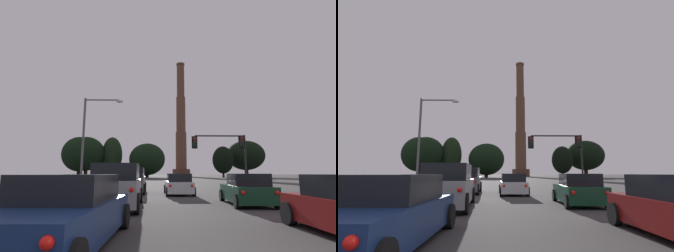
# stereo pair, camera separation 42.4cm
# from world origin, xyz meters

# --- Properties ---
(suv_left_lane_second) EXTENTS (2.31, 4.98, 1.86)m
(suv_left_lane_second) POSITION_xyz_m (-3.03, 9.28, 0.90)
(suv_left_lane_second) COLOR gray
(suv_left_lane_second) RESTS_ON ground_plane
(sedan_left_lane_third) EXTENTS (2.12, 4.75, 1.43)m
(sedan_left_lane_third) POSITION_xyz_m (-3.05, 3.18, 0.67)
(sedan_left_lane_third) COLOR navy
(sedan_left_lane_third) RESTS_ON ground_plane
(suv_left_lane_front) EXTENTS (2.25, 4.96, 1.86)m
(suv_left_lane_front) POSITION_xyz_m (-3.35, 17.74, 0.90)
(suv_left_lane_front) COLOR #4C4F54
(suv_left_lane_front) RESTS_ON ground_plane
(hatchback_center_lane_front) EXTENTS (2.00, 4.14, 1.44)m
(hatchback_center_lane_front) POSITION_xyz_m (0.07, 16.21, 0.66)
(hatchback_center_lane_front) COLOR silver
(hatchback_center_lane_front) RESTS_ON ground_plane
(hatchback_right_lane_second) EXTENTS (2.03, 4.16, 1.44)m
(hatchback_right_lane_second) POSITION_xyz_m (2.92, 10.27, 0.66)
(hatchback_right_lane_second) COLOR #0F3823
(hatchback_right_lane_second) RESTS_ON ground_plane
(traffic_light_overhead_right) EXTENTS (5.51, 0.50, 5.25)m
(traffic_light_overhead_right) POSITION_xyz_m (5.39, 23.53, 4.02)
(traffic_light_overhead_right) COLOR black
(traffic_light_overhead_right) RESTS_ON ground_plane
(street_lamp) EXTENTS (3.53, 0.36, 8.16)m
(street_lamp) POSITION_xyz_m (-7.46, 20.71, 5.07)
(street_lamp) COLOR #56565B
(street_lamp) RESTS_ON ground_plane
(smokestack) EXTENTS (8.17, 8.17, 55.42)m
(smokestack) POSITION_xyz_m (8.12, 120.84, 21.70)
(smokestack) COLOR #523427
(smokestack) RESTS_ON ground_plane
(treeline_center_left) EXTENTS (12.33, 11.10, 11.70)m
(treeline_center_left) POSITION_xyz_m (-6.07, 88.42, 6.22)
(treeline_center_left) COLOR black
(treeline_center_left) RESTS_ON ground_plane
(treeline_right_mid) EXTENTS (7.17, 6.45, 14.11)m
(treeline_right_mid) POSITION_xyz_m (-18.60, 90.78, 7.72)
(treeline_right_mid) COLOR black
(treeline_right_mid) RESTS_ON ground_plane
(treeline_left_mid) EXTENTS (12.42, 11.18, 13.98)m
(treeline_left_mid) POSITION_xyz_m (-27.04, 88.92, 8.13)
(treeline_left_mid) COLOR black
(treeline_left_mid) RESTS_ON ground_plane
(treeline_far_left) EXTENTS (7.22, 6.50, 10.57)m
(treeline_far_left) POSITION_xyz_m (19.85, 87.05, 5.95)
(treeline_far_left) COLOR black
(treeline_far_left) RESTS_ON ground_plane
(treeline_center_right) EXTENTS (12.02, 10.82, 13.91)m
(treeline_center_right) POSITION_xyz_m (-29.36, 88.67, 7.95)
(treeline_center_right) COLOR black
(treeline_center_right) RESTS_ON ground_plane
(treeline_far_right) EXTENTS (13.85, 12.46, 13.27)m
(treeline_far_right) POSITION_xyz_m (29.69, 93.08, 7.89)
(treeline_far_right) COLOR black
(treeline_far_right) RESTS_ON ground_plane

